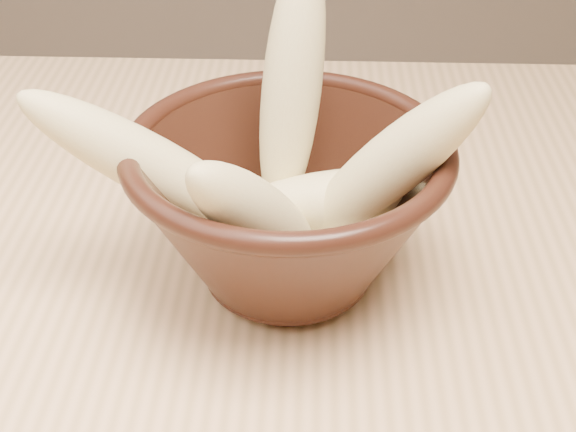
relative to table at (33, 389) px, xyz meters
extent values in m
cube|color=#E2B07C|center=(0.00, 0.00, 0.06)|extent=(1.20, 0.80, 0.04)
cylinder|color=tan|center=(0.54, 0.34, -0.32)|extent=(0.05, 0.05, 0.71)
cylinder|color=black|center=(0.18, 0.03, 0.08)|extent=(0.09, 0.09, 0.01)
cylinder|color=black|center=(0.18, 0.03, 0.11)|extent=(0.09, 0.09, 0.01)
torus|color=black|center=(0.18, 0.03, 0.18)|extent=(0.21, 0.21, 0.01)
cylinder|color=beige|center=(0.18, 0.03, 0.12)|extent=(0.12, 0.12, 0.02)
ellipsoid|color=#CEB779|center=(0.18, 0.07, 0.21)|extent=(0.07, 0.09, 0.18)
ellipsoid|color=#CEB779|center=(0.10, 0.03, 0.17)|extent=(0.17, 0.06, 0.14)
ellipsoid|color=#CEB779|center=(0.25, 0.02, 0.18)|extent=(0.14, 0.08, 0.15)
ellipsoid|color=#CEB779|center=(0.22, 0.04, 0.15)|extent=(0.15, 0.06, 0.05)
ellipsoid|color=#CEB779|center=(0.17, -0.02, 0.17)|extent=(0.11, 0.12, 0.13)
camera|label=1|loc=(0.20, -0.39, 0.44)|focal=50.00mm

